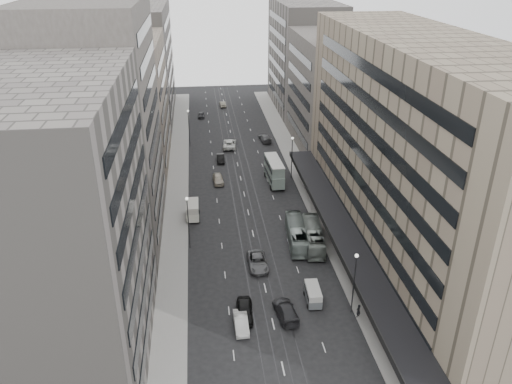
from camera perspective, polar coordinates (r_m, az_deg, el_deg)
name	(u,v)px	position (r m, az deg, el deg)	size (l,w,h in m)	color
ground	(266,293)	(65.22, 1.17, -11.42)	(220.00, 220.00, 0.00)	black
sidewalk_right	(300,172)	(99.15, 5.08, 2.31)	(4.00, 125.00, 0.15)	gray
sidewalk_left	(178,178)	(97.33, -8.90, 1.62)	(4.00, 125.00, 0.15)	gray
department_store	(417,154)	(70.45, 17.96, 4.16)	(19.20, 60.00, 30.00)	#7F715D
building_right_mid	(332,92)	(110.82, 8.73, 11.18)	(15.00, 28.00, 24.00)	#47433E
building_right_far	(304,57)	(138.85, 5.54, 15.14)	(15.00, 32.00, 28.00)	slate
building_left_a	(58,233)	(51.76, -21.72, -4.42)	(15.00, 28.00, 30.00)	slate
building_left_b	(100,126)	(75.21, -17.39, 7.25)	(15.00, 26.00, 34.00)	#47433E
building_left_c	(126,104)	(102.03, -14.68, 9.66)	(15.00, 28.00, 25.00)	gray
building_left_d	(140,63)	(133.59, -13.12, 14.19)	(15.00, 38.00, 28.00)	slate
lamp_right_near	(355,277)	(60.17, 11.20, -9.46)	(0.44, 0.44, 8.32)	#262628
lamp_right_far	(292,153)	(94.50, 4.13, 4.50)	(0.44, 0.44, 8.32)	#262628
lamp_left_near	(188,217)	(72.09, -7.78, -2.81)	(0.44, 0.44, 8.32)	#262628
lamp_left_far	(189,124)	(111.79, -7.70, 7.74)	(0.44, 0.44, 8.32)	#262628
bus_near	(297,234)	(74.84, 4.68, -4.77)	(2.50, 10.67, 2.97)	gray
bus_far	(313,236)	(74.54, 6.55, -5.02)	(2.46, 10.52, 2.93)	slate
double_decker	(274,171)	(93.26, 2.10, 2.45)	(2.93, 8.53, 4.61)	gray
vw_microbus	(313,294)	(63.44, 6.53, -11.50)	(1.94, 4.00, 2.12)	#55595C
panel_van	(193,210)	(81.78, -7.26, -2.03)	(2.22, 4.45, 2.79)	silver
sedan_0	(244,311)	(61.06, -1.33, -13.42)	(2.00, 4.97, 1.69)	black
sedan_1	(241,323)	(59.65, -1.72, -14.69)	(1.55, 4.44, 1.46)	silver
sedan_2	(258,262)	(69.57, 0.19, -7.97)	(2.57, 5.58, 1.55)	#5E5E60
sedan_3	(286,311)	(61.27, 3.43, -13.37)	(2.23, 5.48, 1.59)	#242426
sedan_4	(218,179)	(94.17, -4.35, 1.50)	(1.87, 4.65, 1.59)	#A69B89
sedan_5	(221,158)	(103.94, -4.07, 3.87)	(1.53, 4.38, 1.44)	black
sedan_6	(230,144)	(111.56, -3.03, 5.54)	(2.81, 6.10, 1.70)	white
sedan_7	(265,138)	(115.18, 1.02, 6.19)	(2.17, 5.34, 1.55)	#535255
sedan_8	(201,115)	(133.31, -6.26, 8.75)	(1.57, 3.91, 1.33)	#2B2B2E
sedan_9	(223,104)	(142.64, -3.84, 10.00)	(1.50, 4.31, 1.42)	#A19B85
pedestrian	(358,311)	(61.98, 11.62, -13.15)	(0.64, 0.42, 1.75)	black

